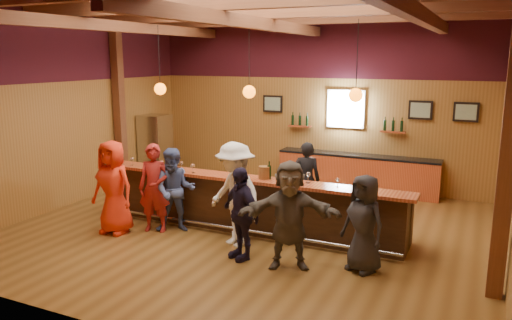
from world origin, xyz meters
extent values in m
plane|color=brown|center=(0.00, 0.00, 0.00)|extent=(9.00, 9.00, 0.00)
cube|color=#8D5E26|center=(0.00, 4.00, 2.25)|extent=(9.00, 0.04, 4.50)
cube|color=#8D5E26|center=(0.00, -4.00, 2.25)|extent=(9.00, 0.04, 4.50)
cube|color=#8D5E26|center=(-4.50, 0.00, 2.25)|extent=(0.04, 8.00, 4.50)
cube|color=#3C101A|center=(0.00, 3.98, 3.65)|extent=(9.00, 0.01, 1.70)
cube|color=#3C101A|center=(-4.48, 0.00, 3.65)|extent=(0.01, 8.00, 1.70)
cube|color=#592E19|center=(-4.35, 1.50, 2.25)|extent=(0.22, 0.22, 4.50)
cube|color=#592E19|center=(4.35, -1.00, 2.25)|extent=(0.22, 0.22, 4.50)
cube|color=#592E19|center=(0.00, -1.00, 4.20)|extent=(8.80, 0.20, 0.25)
cube|color=#592E19|center=(0.00, 1.00, 4.20)|extent=(8.80, 0.20, 0.25)
cube|color=#592E19|center=(0.00, 3.00, 4.20)|extent=(8.80, 0.20, 0.25)
cube|color=#592E19|center=(-3.00, 0.00, 3.95)|extent=(0.18, 7.80, 0.22)
cube|color=#592E19|center=(0.00, 0.00, 3.95)|extent=(0.18, 7.80, 0.22)
cube|color=#592E19|center=(3.00, 0.00, 3.95)|extent=(0.18, 7.80, 0.22)
cube|color=black|center=(0.00, 0.00, 0.53)|extent=(6.00, 0.60, 1.05)
cube|color=#9C3A1C|center=(0.00, -0.18, 1.08)|extent=(6.30, 0.50, 0.06)
cube|color=black|center=(0.00, 0.38, 0.93)|extent=(6.00, 0.48, 0.05)
cube|color=black|center=(0.00, 0.38, 0.45)|extent=(6.00, 0.48, 0.90)
cube|color=silver|center=(2.00, 0.38, 0.88)|extent=(0.45, 0.40, 0.14)
cube|color=silver|center=(2.50, 0.38, 0.88)|extent=(0.45, 0.40, 0.14)
cylinder|color=silver|center=(0.00, -0.42, 0.15)|extent=(6.00, 0.06, 0.06)
cube|color=#9C3A1C|center=(1.20, 3.72, 0.45)|extent=(4.00, 0.50, 0.90)
cube|color=black|center=(1.20, 3.72, 0.93)|extent=(4.00, 0.52, 0.05)
cube|color=silver|center=(0.80, 3.95, 2.05)|extent=(0.95, 0.08, 0.95)
cube|color=white|center=(0.80, 3.90, 2.05)|extent=(0.78, 0.01, 0.78)
cube|color=black|center=(-1.20, 3.94, 2.10)|extent=(0.55, 0.04, 0.45)
cube|color=silver|center=(-1.20, 3.92, 2.10)|extent=(0.45, 0.01, 0.35)
cube|color=black|center=(2.60, 3.94, 2.10)|extent=(0.55, 0.04, 0.45)
cube|color=silver|center=(2.60, 3.92, 2.10)|extent=(0.45, 0.01, 0.35)
cube|color=black|center=(3.60, 3.94, 2.10)|extent=(0.55, 0.04, 0.45)
cube|color=silver|center=(3.60, 3.92, 2.10)|extent=(0.45, 0.01, 0.35)
cube|color=#9C3A1C|center=(-0.40, 3.88, 1.55)|extent=(0.60, 0.18, 0.04)
cylinder|color=black|center=(-0.60, 3.88, 1.70)|extent=(0.07, 0.07, 0.26)
cylinder|color=black|center=(-0.40, 3.88, 1.70)|extent=(0.07, 0.07, 0.26)
cylinder|color=black|center=(-0.20, 3.88, 1.70)|extent=(0.07, 0.07, 0.26)
cube|color=#9C3A1C|center=(2.00, 3.88, 1.55)|extent=(0.60, 0.18, 0.04)
cylinder|color=black|center=(1.80, 3.88, 1.70)|extent=(0.07, 0.07, 0.26)
cylinder|color=black|center=(2.00, 3.88, 1.70)|extent=(0.07, 0.07, 0.26)
cylinder|color=black|center=(2.20, 3.88, 1.70)|extent=(0.07, 0.07, 0.26)
cylinder|color=black|center=(-2.00, 0.00, 3.33)|extent=(0.01, 0.01, 1.25)
sphere|color=orange|center=(-2.00, 0.00, 2.70)|extent=(0.24, 0.24, 0.24)
cylinder|color=black|center=(0.00, 0.00, 3.33)|extent=(0.01, 0.01, 1.25)
sphere|color=orange|center=(0.00, 0.00, 2.70)|extent=(0.24, 0.24, 0.24)
cylinder|color=black|center=(2.00, 0.00, 3.33)|extent=(0.01, 0.01, 1.25)
sphere|color=orange|center=(2.00, 0.00, 2.70)|extent=(0.24, 0.24, 0.24)
cube|color=silver|center=(-4.10, 2.60, 0.90)|extent=(0.70, 0.70, 1.80)
imported|color=red|center=(-2.30, -1.21, 0.90)|extent=(0.89, 0.59, 1.81)
imported|color=maroon|center=(-1.64, -0.80, 0.86)|extent=(0.72, 0.57, 1.72)
imported|color=#485A91|center=(-1.28, -0.65, 0.82)|extent=(0.99, 0.91, 1.64)
imported|color=white|center=(0.11, -0.81, 0.94)|extent=(1.39, 1.12, 1.88)
imported|color=#1F1933|center=(0.47, -1.31, 0.79)|extent=(0.99, 0.79, 1.57)
imported|color=#585046|center=(1.33, -1.30, 0.88)|extent=(1.70, 1.09, 1.75)
imported|color=#242426|center=(2.44, -0.94, 0.78)|extent=(0.91, 0.78, 1.56)
imported|color=black|center=(0.72, 1.25, 0.81)|extent=(0.68, 0.54, 1.62)
cylinder|color=brown|center=(0.37, -0.13, 1.23)|extent=(0.22, 0.22, 0.24)
cylinder|color=black|center=(0.46, -0.11, 1.23)|extent=(0.07, 0.07, 0.25)
cylinder|color=black|center=(0.46, -0.11, 1.40)|extent=(0.02, 0.02, 0.09)
cylinder|color=black|center=(0.79, -0.02, 1.23)|extent=(0.07, 0.07, 0.24)
cylinder|color=black|center=(0.79, -0.02, 1.40)|extent=(0.02, 0.02, 0.08)
cylinder|color=silver|center=(-2.62, -0.24, 1.11)|extent=(0.07, 0.07, 0.01)
cylinder|color=silver|center=(-2.62, -0.24, 1.16)|extent=(0.01, 0.01, 0.09)
sphere|color=silver|center=(-2.62, -0.24, 1.24)|extent=(0.08, 0.08, 0.08)
cylinder|color=silver|center=(-1.91, -0.17, 1.11)|extent=(0.06, 0.06, 0.01)
cylinder|color=silver|center=(-1.91, -0.17, 1.16)|extent=(0.01, 0.01, 0.09)
sphere|color=silver|center=(-1.91, -0.17, 1.24)|extent=(0.07, 0.07, 0.07)
cylinder|color=silver|center=(-1.44, -0.16, 1.11)|extent=(0.07, 0.07, 0.01)
cylinder|color=silver|center=(-1.44, -0.16, 1.17)|extent=(0.01, 0.01, 0.10)
sphere|color=silver|center=(-1.44, -0.16, 1.24)|extent=(0.08, 0.08, 0.08)
cylinder|color=silver|center=(-1.09, -0.30, 1.11)|extent=(0.07, 0.07, 0.01)
cylinder|color=silver|center=(-1.09, -0.30, 1.17)|extent=(0.01, 0.01, 0.10)
sphere|color=silver|center=(-1.09, -0.30, 1.25)|extent=(0.08, 0.08, 0.08)
cylinder|color=silver|center=(-0.15, -0.18, 1.11)|extent=(0.07, 0.07, 0.01)
cylinder|color=silver|center=(-0.15, -0.18, 1.17)|extent=(0.01, 0.01, 0.10)
sphere|color=silver|center=(-0.15, -0.18, 1.25)|extent=(0.08, 0.08, 0.08)
cylinder|color=silver|center=(0.83, -0.13, 1.11)|extent=(0.08, 0.08, 0.01)
cylinder|color=silver|center=(0.83, -0.13, 1.17)|extent=(0.01, 0.01, 0.11)
sphere|color=silver|center=(0.83, -0.13, 1.26)|extent=(0.09, 0.09, 0.09)
cylinder|color=silver|center=(1.22, -0.09, 1.11)|extent=(0.08, 0.08, 0.01)
cylinder|color=silver|center=(1.22, -0.09, 1.17)|extent=(0.01, 0.01, 0.11)
sphere|color=silver|center=(1.22, -0.09, 1.27)|extent=(0.09, 0.09, 0.09)
cylinder|color=silver|center=(1.77, -0.12, 1.11)|extent=(0.06, 0.06, 0.01)
cylinder|color=silver|center=(1.77, -0.12, 1.16)|extent=(0.01, 0.01, 0.09)
sphere|color=silver|center=(1.77, -0.12, 1.23)|extent=(0.07, 0.07, 0.07)
camera|label=1|loc=(4.05, -8.39, 3.34)|focal=35.00mm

